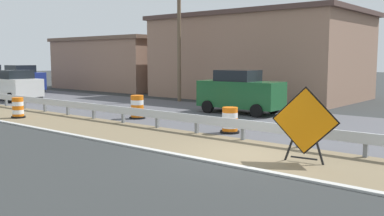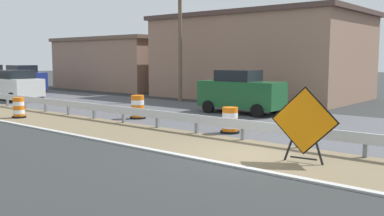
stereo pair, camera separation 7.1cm
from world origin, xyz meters
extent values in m
plane|color=#2B2D2D|center=(0.00, 0.00, 0.00)|extent=(160.00, 160.00, 0.00)
cube|color=#706047|center=(0.47, 0.00, 0.00)|extent=(3.34, 120.00, 0.01)
cube|color=#4C4C51|center=(6.38, 0.00, 0.00)|extent=(8.48, 120.00, 0.00)
cube|color=#ADADA8|center=(-1.30, 0.00, 0.00)|extent=(0.20, 120.00, 0.11)
cube|color=silver|center=(1.89, 2.35, 0.55)|extent=(0.08, 45.11, 0.32)
cube|color=slate|center=(1.97, -2.78, 0.35)|extent=(0.12, 0.12, 0.70)
cube|color=slate|center=(1.97, -0.73, 0.35)|extent=(0.12, 0.12, 0.70)
cube|color=slate|center=(1.97, 1.32, 0.35)|extent=(0.12, 0.12, 0.70)
cube|color=slate|center=(1.97, 3.37, 0.35)|extent=(0.12, 0.12, 0.70)
cube|color=slate|center=(1.97, 5.42, 0.35)|extent=(0.12, 0.12, 0.70)
cube|color=slate|center=(1.97, 7.47, 0.35)|extent=(0.12, 0.12, 0.70)
cube|color=slate|center=(1.97, 9.52, 0.35)|extent=(0.12, 0.12, 0.70)
cube|color=slate|center=(1.97, 11.58, 0.35)|extent=(0.12, 0.12, 0.70)
cube|color=slate|center=(1.97, 13.63, 0.35)|extent=(0.12, 0.12, 0.70)
cube|color=slate|center=(1.97, 15.68, 0.35)|extent=(0.12, 0.12, 0.70)
cube|color=slate|center=(1.97, 17.73, 0.35)|extent=(0.12, 0.12, 0.70)
cube|color=black|center=(0.33, -2.05, 0.52)|extent=(0.10, 0.39, 1.06)
cube|color=black|center=(0.23, -1.36, 0.52)|extent=(0.10, 0.39, 1.06)
cube|color=black|center=(0.28, -1.70, 0.12)|extent=(0.14, 0.72, 0.04)
cube|color=orange|center=(0.26, -1.70, 1.14)|extent=(0.27, 1.72, 1.73)
cube|color=black|center=(0.28, -1.70, 1.14)|extent=(0.27, 1.82, 1.83)
cylinder|color=orange|center=(2.80, 2.45, 0.10)|extent=(0.58, 0.58, 0.19)
cylinder|color=white|center=(2.80, 2.45, 0.29)|extent=(0.58, 0.58, 0.19)
cylinder|color=orange|center=(2.80, 2.45, 0.48)|extent=(0.58, 0.58, 0.19)
cylinder|color=white|center=(2.80, 2.45, 0.68)|extent=(0.58, 0.58, 0.19)
cylinder|color=orange|center=(2.80, 2.45, 0.87)|extent=(0.58, 0.58, 0.19)
cylinder|color=black|center=(2.80, 2.45, 0.04)|extent=(0.73, 0.73, 0.08)
cylinder|color=orange|center=(3.25, 7.97, 0.11)|extent=(0.59, 0.59, 0.22)
cylinder|color=white|center=(3.25, 7.97, 0.33)|extent=(0.59, 0.59, 0.22)
cylinder|color=orange|center=(3.25, 7.97, 0.54)|extent=(0.59, 0.59, 0.22)
cylinder|color=white|center=(3.25, 7.97, 0.76)|extent=(0.59, 0.59, 0.22)
cylinder|color=orange|center=(3.25, 7.97, 0.98)|extent=(0.59, 0.59, 0.22)
cylinder|color=black|center=(3.25, 7.97, 0.04)|extent=(0.74, 0.74, 0.08)
cylinder|color=orange|center=(-0.16, 12.45, 0.10)|extent=(0.51, 0.51, 0.19)
cylinder|color=white|center=(-0.16, 12.45, 0.29)|extent=(0.51, 0.51, 0.19)
cylinder|color=orange|center=(-0.16, 12.45, 0.48)|extent=(0.51, 0.51, 0.19)
cylinder|color=white|center=(-0.16, 12.45, 0.68)|extent=(0.51, 0.51, 0.19)
cylinder|color=orange|center=(-0.16, 12.45, 0.87)|extent=(0.51, 0.51, 0.19)
cylinder|color=black|center=(-0.16, 12.45, 0.04)|extent=(0.64, 0.64, 0.08)
cylinder|color=black|center=(8.21, 29.83, 0.32)|extent=(0.23, 0.64, 0.64)
cube|color=silver|center=(4.05, 20.67, 0.89)|extent=(2.08, 4.44, 1.13)
cube|color=black|center=(4.05, 20.50, 1.73)|extent=(1.80, 2.08, 0.56)
cylinder|color=black|center=(5.07, 22.08, 0.32)|extent=(0.24, 0.65, 0.64)
cylinder|color=black|center=(3.04, 19.27, 0.32)|extent=(0.24, 0.65, 0.64)
cylinder|color=black|center=(4.96, 19.19, 0.32)|extent=(0.24, 0.65, 0.64)
cube|color=#195128|center=(7.90, 5.32, 0.98)|extent=(1.88, 4.35, 1.32)
cube|color=black|center=(7.89, 5.49, 1.92)|extent=(1.62, 2.03, 0.56)
cylinder|color=black|center=(8.81, 3.94, 0.32)|extent=(0.24, 0.65, 0.64)
cylinder|color=black|center=(7.09, 3.87, 0.32)|extent=(0.24, 0.65, 0.64)
cylinder|color=black|center=(8.71, 6.77, 0.32)|extent=(0.24, 0.65, 0.64)
cylinder|color=black|center=(6.99, 6.71, 0.32)|extent=(0.24, 0.65, 0.64)
cube|color=navy|center=(7.54, 25.96, 1.00)|extent=(1.99, 4.30, 1.35)
cube|color=black|center=(7.54, 26.13, 1.95)|extent=(1.74, 2.00, 0.56)
cylinder|color=black|center=(8.43, 24.53, 0.32)|extent=(0.24, 0.65, 0.64)
cylinder|color=black|center=(6.56, 24.59, 0.32)|extent=(0.24, 0.65, 0.64)
cylinder|color=black|center=(8.51, 27.34, 0.32)|extent=(0.24, 0.65, 0.64)
cylinder|color=black|center=(6.64, 27.39, 0.32)|extent=(0.24, 0.65, 0.64)
cube|color=#93705B|center=(16.29, 9.33, 2.76)|extent=(8.52, 13.70, 5.52)
cube|color=#4C3833|center=(16.29, 9.33, 5.67)|extent=(8.87, 14.25, 0.30)
cube|color=#93705B|center=(16.14, 23.75, 2.16)|extent=(7.31, 11.66, 4.32)
cube|color=brown|center=(16.14, 23.75, 4.47)|extent=(7.60, 12.13, 0.30)
cylinder|color=brown|center=(10.55, 11.77, 3.60)|extent=(0.24, 0.24, 7.20)
camera|label=1|loc=(-10.35, -6.58, 2.79)|focal=40.19mm
camera|label=2|loc=(-10.31, -6.64, 2.79)|focal=40.19mm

